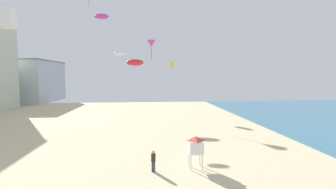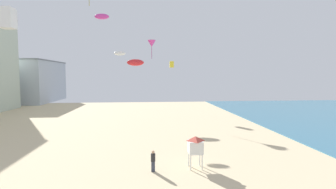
{
  "view_description": "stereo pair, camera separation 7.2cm",
  "coord_description": "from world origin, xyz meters",
  "px_view_note": "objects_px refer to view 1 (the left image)",
  "views": [
    {
      "loc": [
        2.67,
        -8.39,
        7.27
      ],
      "look_at": [
        4.84,
        16.05,
        5.42
      ],
      "focal_mm": 26.21,
      "sensor_mm": 36.0,
      "label": 1
    },
    {
      "loc": [
        2.74,
        -8.4,
        7.27
      ],
      "look_at": [
        4.84,
        16.05,
        5.42
      ],
      "focal_mm": 26.21,
      "sensor_mm": 36.0,
      "label": 2
    }
  ],
  "objects_px": {
    "lifeguard_stand": "(196,145)",
    "kite_white_parafoil": "(119,53)",
    "kite_yellow_box": "(171,64)",
    "kite_white_box": "(7,18)",
    "kite_magenta_delta": "(151,44)",
    "kite_red_parafoil": "(135,63)",
    "kite_flyer": "(153,160)",
    "kite_magenta_parafoil_2": "(102,16)"
  },
  "relations": [
    {
      "from": "lifeguard_stand",
      "to": "kite_white_parafoil",
      "type": "xyz_separation_m",
      "value": [
        -7.59,
        16.75,
        8.67
      ]
    },
    {
      "from": "kite_yellow_box",
      "to": "lifeguard_stand",
      "type": "bearing_deg",
      "value": -92.05
    },
    {
      "from": "lifeguard_stand",
      "to": "kite_red_parafoil",
      "type": "relative_size",
      "value": 0.89
    },
    {
      "from": "kite_magenta_delta",
      "to": "kite_yellow_box",
      "type": "xyz_separation_m",
      "value": [
        3.92,
        2.82,
        -3.58
      ]
    },
    {
      "from": "lifeguard_stand",
      "to": "kite_red_parafoil",
      "type": "bearing_deg",
      "value": 92.72
    },
    {
      "from": "kite_magenta_delta",
      "to": "kite_magenta_parafoil_2",
      "type": "bearing_deg",
      "value": -112.71
    },
    {
      "from": "lifeguard_stand",
      "to": "kite_magenta_parafoil_2",
      "type": "distance_m",
      "value": 19.13
    },
    {
      "from": "kite_red_parafoil",
      "to": "kite_white_box",
      "type": "xyz_separation_m",
      "value": [
        -9.45,
        -20.65,
        2.45
      ]
    },
    {
      "from": "kite_red_parafoil",
      "to": "kite_white_box",
      "type": "height_order",
      "value": "kite_white_box"
    },
    {
      "from": "kite_white_parafoil",
      "to": "kite_magenta_parafoil_2",
      "type": "bearing_deg",
      "value": -105.05
    },
    {
      "from": "kite_flyer",
      "to": "kite_magenta_parafoil_2",
      "type": "bearing_deg",
      "value": 152.62
    },
    {
      "from": "kite_white_parafoil",
      "to": "kite_white_box",
      "type": "relative_size",
      "value": 0.99
    },
    {
      "from": "lifeguard_stand",
      "to": "kite_magenta_parafoil_2",
      "type": "height_order",
      "value": "kite_magenta_parafoil_2"
    },
    {
      "from": "kite_red_parafoil",
      "to": "kite_yellow_box",
      "type": "height_order",
      "value": "kite_red_parafoil"
    },
    {
      "from": "lifeguard_stand",
      "to": "kite_white_box",
      "type": "xyz_separation_m",
      "value": [
        -15.16,
        2.86,
        10.18
      ]
    },
    {
      "from": "kite_flyer",
      "to": "kite_yellow_box",
      "type": "bearing_deg",
      "value": 118.45
    },
    {
      "from": "kite_white_parafoil",
      "to": "kite_yellow_box",
      "type": "relative_size",
      "value": 1.4
    },
    {
      "from": "kite_magenta_delta",
      "to": "kite_red_parafoil",
      "type": "bearing_deg",
      "value": -137.94
    },
    {
      "from": "kite_white_box",
      "to": "kite_magenta_delta",
      "type": "bearing_deg",
      "value": 62.12
    },
    {
      "from": "kite_white_parafoil",
      "to": "kite_magenta_parafoil_2",
      "type": "distance_m",
      "value": 6.73
    },
    {
      "from": "kite_red_parafoil",
      "to": "kite_yellow_box",
      "type": "relative_size",
      "value": 2.4
    },
    {
      "from": "lifeguard_stand",
      "to": "kite_magenta_delta",
      "type": "relative_size",
      "value": 0.77
    },
    {
      "from": "kite_yellow_box",
      "to": "kite_magenta_delta",
      "type": "bearing_deg",
      "value": -144.22
    },
    {
      "from": "lifeguard_stand",
      "to": "kite_yellow_box",
      "type": "relative_size",
      "value": 2.14
    },
    {
      "from": "lifeguard_stand",
      "to": "kite_white_box",
      "type": "bearing_deg",
      "value": 158.38
    },
    {
      "from": "kite_magenta_delta",
      "to": "kite_white_box",
      "type": "bearing_deg",
      "value": -117.88
    },
    {
      "from": "kite_white_box",
      "to": "kite_yellow_box",
      "type": "xyz_separation_m",
      "value": [
        16.19,
        26.03,
        -2.49
      ]
    },
    {
      "from": "kite_flyer",
      "to": "kite_white_box",
      "type": "relative_size",
      "value": 0.98
    },
    {
      "from": "kite_white_box",
      "to": "kite_flyer",
      "type": "bearing_deg",
      "value": -15.71
    },
    {
      "from": "lifeguard_stand",
      "to": "kite_magenta_parafoil_2",
      "type": "relative_size",
      "value": 1.51
    },
    {
      "from": "kite_white_box",
      "to": "kite_red_parafoil",
      "type": "bearing_deg",
      "value": 65.41
    },
    {
      "from": "kite_white_parafoil",
      "to": "kite_magenta_parafoil_2",
      "type": "relative_size",
      "value": 0.99
    },
    {
      "from": "kite_flyer",
      "to": "kite_magenta_parafoil_2",
      "type": "xyz_separation_m",
      "value": [
        -5.69,
        11.83,
        13.37
      ]
    },
    {
      "from": "lifeguard_stand",
      "to": "kite_magenta_delta",
      "type": "distance_m",
      "value": 28.54
    },
    {
      "from": "kite_flyer",
      "to": "kite_magenta_delta",
      "type": "distance_m",
      "value": 29.2
    },
    {
      "from": "kite_red_parafoil",
      "to": "kite_white_box",
      "type": "relative_size",
      "value": 1.7
    },
    {
      "from": "kite_flyer",
      "to": "lifeguard_stand",
      "type": "bearing_deg",
      "value": 44.81
    },
    {
      "from": "kite_red_parafoil",
      "to": "kite_white_parafoil",
      "type": "xyz_separation_m",
      "value": [
        -1.88,
        -6.76,
        0.94
      ]
    },
    {
      "from": "kite_magenta_delta",
      "to": "kite_white_box",
      "type": "relative_size",
      "value": 1.98
    },
    {
      "from": "kite_magenta_delta",
      "to": "lifeguard_stand",
      "type": "bearing_deg",
      "value": -83.68
    },
    {
      "from": "kite_white_parafoil",
      "to": "kite_white_box",
      "type": "height_order",
      "value": "kite_white_box"
    },
    {
      "from": "kite_flyer",
      "to": "lifeguard_stand",
      "type": "xyz_separation_m",
      "value": [
        3.35,
        0.46,
        0.92
      ]
    }
  ]
}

